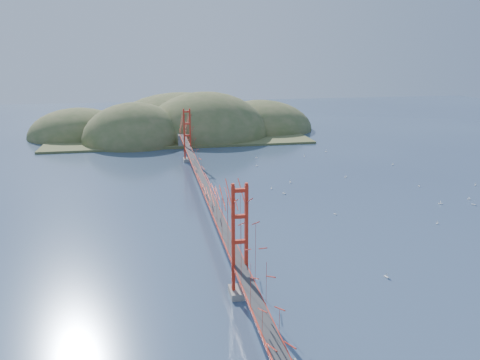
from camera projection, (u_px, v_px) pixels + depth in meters
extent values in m
plane|color=#324665|center=(204.00, 203.00, 75.30)|extent=(320.00, 320.00, 0.00)
cube|color=gray|center=(240.00, 292.00, 46.83)|extent=(2.00, 2.40, 0.70)
cube|color=gray|center=(188.00, 160.00, 103.58)|extent=(2.00, 2.40, 0.70)
cube|color=#AC2113|center=(204.00, 183.00, 74.42)|extent=(1.40, 92.00, 0.16)
cube|color=#AC2113|center=(204.00, 185.00, 74.47)|extent=(1.33, 92.00, 0.24)
cube|color=#38383A|center=(204.00, 183.00, 74.39)|extent=(1.19, 92.00, 0.03)
cube|color=gray|center=(182.00, 141.00, 118.36)|extent=(2.20, 2.60, 3.30)
cube|color=olive|center=(178.00, 134.00, 135.76)|extent=(70.00, 40.00, 0.60)
ellipsoid|color=olive|center=(135.00, 142.00, 126.05)|extent=(28.00, 28.00, 21.00)
ellipsoid|color=olive|center=(206.00, 135.00, 135.41)|extent=(36.00, 36.00, 25.00)
ellipsoid|color=olive|center=(260.00, 129.00, 146.31)|extent=(32.00, 32.00, 18.00)
ellipsoid|color=olive|center=(79.00, 136.00, 134.44)|extent=(28.00, 28.00, 16.00)
ellipsoid|color=olive|center=(181.00, 127.00, 149.44)|extent=(44.00, 44.00, 22.00)
cube|color=white|center=(256.00, 158.00, 106.65)|extent=(0.60, 0.25, 0.11)
cylinder|color=white|center=(256.00, 157.00, 106.56)|extent=(0.02, 0.02, 0.63)
cube|color=white|center=(419.00, 186.00, 84.44)|extent=(0.21, 0.49, 0.09)
cylinder|color=white|center=(419.00, 185.00, 84.37)|extent=(0.01, 0.01, 0.52)
cube|color=white|center=(475.00, 185.00, 85.10)|extent=(0.53, 0.47, 0.10)
cylinder|color=white|center=(475.00, 184.00, 85.02)|extent=(0.02, 0.02, 0.58)
cube|color=white|center=(346.00, 177.00, 90.38)|extent=(0.58, 0.28, 0.10)
cylinder|color=white|center=(346.00, 176.00, 90.30)|extent=(0.02, 0.02, 0.60)
cube|color=white|center=(335.00, 214.00, 70.05)|extent=(0.38, 0.49, 0.09)
cylinder|color=white|center=(335.00, 212.00, 69.98)|extent=(0.01, 0.01, 0.52)
cube|color=white|center=(440.00, 204.00, 74.81)|extent=(0.59, 0.33, 0.10)
cylinder|color=white|center=(441.00, 202.00, 74.73)|extent=(0.02, 0.02, 0.61)
cube|color=white|center=(437.00, 223.00, 66.24)|extent=(0.48, 0.41, 0.09)
cylinder|color=white|center=(437.00, 222.00, 66.17)|extent=(0.01, 0.01, 0.52)
cube|color=white|center=(284.00, 193.00, 80.11)|extent=(0.57, 0.59, 0.11)
cylinder|color=white|center=(284.00, 192.00, 80.02)|extent=(0.02, 0.02, 0.68)
cube|color=white|center=(257.00, 166.00, 99.29)|extent=(0.52, 0.32, 0.09)
cylinder|color=white|center=(257.00, 165.00, 99.22)|extent=(0.01, 0.01, 0.53)
cube|color=white|center=(290.00, 182.00, 86.97)|extent=(0.24, 0.59, 0.10)
cylinder|color=white|center=(290.00, 181.00, 86.88)|extent=(0.02, 0.02, 0.63)
cube|color=white|center=(271.00, 188.00, 83.04)|extent=(0.23, 0.51, 0.09)
cylinder|color=white|center=(271.00, 187.00, 82.97)|extent=(0.01, 0.01, 0.53)
cube|color=white|center=(469.00, 199.00, 77.09)|extent=(0.51, 0.30, 0.09)
cylinder|color=white|center=(469.00, 198.00, 77.02)|extent=(0.01, 0.01, 0.53)
cube|color=white|center=(386.00, 277.00, 50.55)|extent=(0.37, 0.63, 0.11)
cylinder|color=white|center=(387.00, 274.00, 50.46)|extent=(0.02, 0.02, 0.66)
cube|color=white|center=(326.00, 152.00, 113.24)|extent=(0.58, 0.26, 0.10)
cylinder|color=white|center=(326.00, 150.00, 113.15)|extent=(0.02, 0.02, 0.62)
cube|color=white|center=(393.00, 165.00, 100.39)|extent=(0.49, 0.44, 0.09)
cylinder|color=white|center=(393.00, 163.00, 100.32)|extent=(0.01, 0.01, 0.55)
cube|color=white|center=(304.00, 156.00, 108.21)|extent=(0.43, 0.57, 0.10)
cylinder|color=white|center=(304.00, 155.00, 108.13)|extent=(0.02, 0.02, 0.61)
cube|color=white|center=(474.00, 205.00, 74.32)|extent=(0.58, 0.60, 0.11)
cylinder|color=white|center=(474.00, 203.00, 74.23)|extent=(0.02, 0.02, 0.69)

